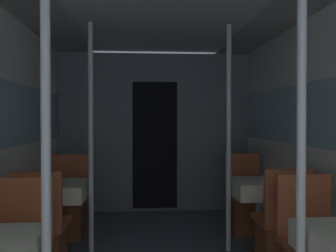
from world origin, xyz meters
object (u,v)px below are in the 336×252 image
support_pole_left_1 (91,139)px  chair_left_near_1 (41,244)px  dining_table_left_1 (56,195)px  chair_right_far_1 (246,208)px  support_pole_left_0 (46,155)px  support_pole_right_1 (229,138)px  dining_table_right_1 (261,192)px  support_pole_right_0 (301,154)px  chair_left_far_1 (68,211)px  chair_right_near_1 (281,238)px

support_pole_left_1 → chair_left_near_1: bearing=-121.1°
dining_table_left_1 → support_pole_left_1: size_ratio=0.31×
chair_right_far_1 → support_pole_left_0: bearing=53.1°
support_pole_left_0 → chair_right_far_1: 2.96m
support_pole_left_1 → support_pole_right_1: size_ratio=1.00×
support_pole_left_1 → dining_table_right_1: size_ratio=3.22×
support_pole_left_1 → support_pole_right_0: same height
dining_table_right_1 → chair_right_far_1: 0.63m
chair_left_far_1 → dining_table_right_1: size_ratio=1.30×
support_pole_left_0 → support_pole_right_0: same height
chair_left_far_1 → chair_right_near_1: same height
chair_left_far_1 → support_pole_right_1: 1.98m
support_pole_left_0 → support_pole_right_1: bearing=51.4°
chair_right_near_1 → chair_right_far_1: size_ratio=1.00×
chair_left_far_1 → chair_right_near_1: (2.04, -1.11, 0.00)m
chair_left_far_1 → support_pole_left_1: (0.33, -0.55, 0.84)m
dining_table_left_1 → support_pole_right_1: size_ratio=0.31×
support_pole_left_1 → support_pole_right_1: 1.37m
chair_left_near_1 → dining_table_left_1: bearing=90.0°
chair_left_near_1 → chair_right_near_1: size_ratio=1.00×
support_pole_left_1 → dining_table_right_1: bearing=0.0°
support_pole_right_0 → dining_table_right_1: (0.33, 1.72, -0.55)m
dining_table_left_1 → dining_table_right_1: 2.04m
chair_left_far_1 → support_pole_right_0: bearing=126.9°
dining_table_right_1 → dining_table_left_1: bearing=180.0°
support_pole_right_0 → support_pole_right_1: bearing=90.0°
support_pole_left_1 → chair_right_near_1: size_ratio=2.48×
dining_table_right_1 → chair_right_far_1: (0.00, 0.55, -0.30)m
support_pole_left_1 → support_pole_right_1: bearing=0.0°
chair_left_near_1 → support_pole_right_0: size_ratio=0.40×
dining_table_left_1 → chair_right_far_1: 2.14m
chair_left_far_1 → chair_right_far_1: 2.04m
chair_left_far_1 → support_pole_left_1: support_pole_left_1 is taller
support_pole_left_1 → support_pole_right_1: (1.37, 0.00, 0.00)m
chair_left_far_1 → support_pole_right_0: size_ratio=0.40×
dining_table_left_1 → chair_right_near_1: (2.04, -0.55, -0.30)m
chair_left_near_1 → chair_right_far_1: size_ratio=1.00×
chair_left_far_1 → support_pole_left_1: bearing=121.1°
chair_right_far_1 → support_pole_right_1: (-0.33, -0.55, 0.84)m
chair_right_near_1 → support_pole_left_0: bearing=-145.7°
support_pole_right_0 → support_pole_left_0: bearing=180.0°
chair_left_near_1 → chair_left_far_1: (0.00, 1.11, 0.00)m
support_pole_right_0 → support_pole_left_1: bearing=128.6°
chair_left_far_1 → chair_right_far_1: bearing=-180.0°
chair_right_near_1 → support_pole_right_1: size_ratio=0.40×
support_pole_left_0 → dining_table_left_1: 1.83m
support_pole_left_0 → chair_left_near_1: size_ratio=2.48×
dining_table_left_1 → chair_right_near_1: 2.14m
chair_left_far_1 → support_pole_left_1: size_ratio=0.40×
support_pole_right_0 → support_pole_right_1: 1.72m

